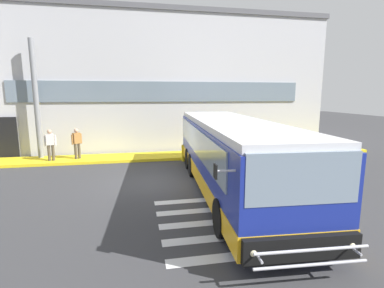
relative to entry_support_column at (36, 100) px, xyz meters
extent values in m
cube|color=#353538|center=(6.00, -5.40, -3.36)|extent=(80.00, 90.00, 0.02)
cube|color=silver|center=(8.00, -11.40, -3.35)|extent=(4.40, 0.36, 0.01)
cube|color=silver|center=(8.00, -10.50, -3.35)|extent=(4.40, 0.36, 0.01)
cube|color=silver|center=(8.00, -9.60, -3.35)|extent=(4.40, 0.36, 0.01)
cube|color=silver|center=(8.00, -8.70, -3.35)|extent=(4.40, 0.36, 0.01)
cube|color=silver|center=(8.00, -7.80, -3.35)|extent=(4.40, 0.36, 0.01)
cube|color=#B7B7BC|center=(6.00, 6.60, 0.88)|extent=(23.38, 12.00, 8.47)
cube|color=#56565B|center=(6.00, 6.60, 5.27)|extent=(23.58, 12.20, 0.30)
cube|color=black|center=(-2.19, 0.55, -2.15)|extent=(1.80, 0.16, 2.40)
cube|color=slate|center=(7.00, 0.56, 0.45)|extent=(17.38, 0.10, 1.20)
cube|color=yellow|center=(6.00, -0.60, -3.28)|extent=(27.38, 2.00, 0.15)
cylinder|color=slate|center=(0.00, 0.00, 0.00)|extent=(0.28, 0.28, 6.41)
cube|color=navy|center=(8.76, -6.96, -1.93)|extent=(3.21, 10.79, 2.15)
cube|color=#F2AD19|center=(8.76, -6.96, -2.73)|extent=(3.25, 10.84, 0.55)
cube|color=silver|center=(8.76, -6.96, -0.75)|extent=(3.10, 10.59, 0.20)
cube|color=gray|center=(8.43, -12.23, -1.33)|extent=(2.35, 0.27, 1.05)
cube|color=gray|center=(10.07, -6.74, -1.43)|extent=(0.63, 9.44, 0.95)
cube|color=gray|center=(7.48, -6.58, -1.43)|extent=(0.63, 9.44, 0.95)
cube|color=black|center=(8.43, -12.23, -0.97)|extent=(2.15, 0.23, 0.28)
cube|color=black|center=(8.42, -12.36, -2.72)|extent=(2.46, 0.35, 0.52)
sphere|color=beige|center=(9.44, -12.46, -2.70)|extent=(0.18, 0.18, 0.18)
sphere|color=beige|center=(7.39, -12.33, -2.70)|extent=(0.18, 0.18, 0.18)
cylinder|color=#B7B7BF|center=(6.95, -11.93, -1.18)|extent=(0.40, 0.07, 0.05)
cube|color=black|center=(6.75, -11.92, -1.18)|extent=(0.05, 0.20, 0.28)
cylinder|color=black|center=(9.71, -10.55, -2.85)|extent=(0.36, 1.02, 1.00)
cylinder|color=black|center=(7.36, -10.41, -2.85)|extent=(0.36, 1.02, 1.00)
cylinder|color=black|center=(10.06, -4.91, -2.85)|extent=(0.36, 1.02, 1.00)
cylinder|color=black|center=(7.72, -4.76, -2.85)|extent=(0.36, 1.02, 1.00)
cylinder|color=black|center=(10.14, -3.61, -2.85)|extent=(0.36, 1.02, 1.00)
cylinder|color=black|center=(7.80, -3.46, -2.85)|extent=(0.36, 1.02, 1.00)
cylinder|color=#B7B7BF|center=(8.40, -12.73, -2.85)|extent=(2.25, 0.20, 0.06)
cylinder|color=#B7B7BF|center=(8.40, -12.73, -2.55)|extent=(2.25, 0.20, 0.06)
cylinder|color=#B7B7BF|center=(9.38, -12.59, -2.70)|extent=(0.08, 0.50, 0.05)
cylinder|color=#B7B7BF|center=(7.43, -12.47, -2.70)|extent=(0.08, 0.50, 0.05)
cylinder|color=#4C4233|center=(0.90, -0.95, -2.78)|extent=(0.15, 0.15, 0.85)
cylinder|color=#4C4233|center=(0.70, -0.98, -2.78)|extent=(0.15, 0.15, 0.85)
cube|color=silver|center=(0.80, -0.96, -2.06)|extent=(0.41, 0.29, 0.58)
sphere|color=tan|center=(0.80, -0.96, -1.64)|extent=(0.23, 0.23, 0.23)
cylinder|color=silver|center=(1.05, -0.92, -2.11)|extent=(0.09, 0.09, 0.55)
cylinder|color=silver|center=(0.55, -1.01, -2.11)|extent=(0.09, 0.09, 0.55)
cube|color=maroon|center=(0.77, -0.80, -2.08)|extent=(0.33, 0.23, 0.44)
cylinder|color=#4C4233|center=(2.16, -0.66, -2.78)|extent=(0.15, 0.15, 0.85)
cylinder|color=#4C4233|center=(2.00, -0.79, -2.78)|extent=(0.15, 0.15, 0.85)
cube|color=#996633|center=(2.08, -0.72, -2.06)|extent=(0.44, 0.41, 0.58)
sphere|color=tan|center=(2.08, -0.72, -1.64)|extent=(0.23, 0.23, 0.23)
cylinder|color=#996633|center=(2.28, -0.57, -2.11)|extent=(0.09, 0.09, 0.55)
cylinder|color=#996633|center=(1.88, -0.88, -2.11)|extent=(0.09, 0.09, 0.55)
cylinder|color=yellow|center=(7.78, -1.80, -2.90)|extent=(0.18, 0.18, 0.90)
camera|label=1|loc=(5.27, -17.11, 0.28)|focal=26.93mm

